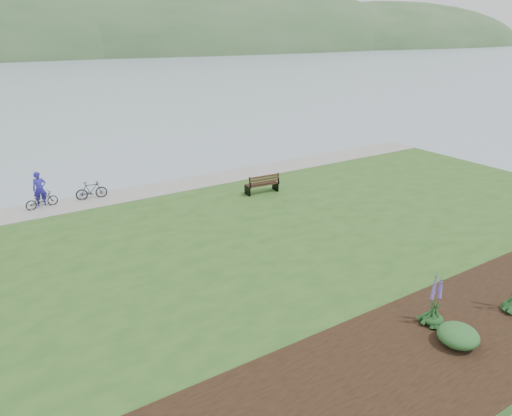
{
  "coord_description": "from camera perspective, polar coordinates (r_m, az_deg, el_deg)",
  "views": [
    {
      "loc": [
        -10.37,
        -15.77,
        8.41
      ],
      "look_at": [
        -0.67,
        -0.27,
        1.3
      ],
      "focal_mm": 32.0,
      "sensor_mm": 36.0,
      "label": 1
    }
  ],
  "objects": [
    {
      "name": "shrub_0",
      "position": [
        13.93,
        23.95,
        -14.36
      ],
      "size": [
        1.1,
        1.1,
        0.55
      ],
      "primitive_type": "ellipsoid",
      "color": "#1E4C21",
      "rests_on": "garden_bed"
    },
    {
      "name": "shoreline_path",
      "position": [
        26.18,
        -7.13,
        3.3
      ],
      "size": [
        34.0,
        2.2,
        0.03
      ],
      "primitive_type": "cube",
      "color": "gray",
      "rests_on": "lawn"
    },
    {
      "name": "bicycle_a",
      "position": [
        24.29,
        -25.23,
        0.9
      ],
      "size": [
        0.84,
        1.61,
        0.8
      ],
      "primitive_type": "imported",
      "rotation": [
        0.0,
        0.0,
        1.78
      ],
      "color": "black",
      "rests_on": "lawn"
    },
    {
      "name": "bicycle_b",
      "position": [
        24.59,
        -19.89,
        2.08
      ],
      "size": [
        0.6,
        1.59,
        0.93
      ],
      "primitive_type": "imported",
      "rotation": [
        0.0,
        0.0,
        1.47
      ],
      "color": "black",
      "rests_on": "lawn"
    },
    {
      "name": "park_bench",
      "position": [
        23.96,
        0.84,
        3.08
      ],
      "size": [
        1.79,
        0.83,
        1.08
      ],
      "rotation": [
        0.0,
        0.0,
        -0.07
      ],
      "color": "black",
      "rests_on": "lawn"
    },
    {
      "name": "ground",
      "position": [
        20.66,
        1.16,
        -2.77
      ],
      "size": [
        600.0,
        600.0,
        0.0
      ],
      "primitive_type": "plane",
      "color": "gray",
      "rests_on": "ground"
    },
    {
      "name": "echium_4",
      "position": [
        14.29,
        21.51,
        -10.92
      ],
      "size": [
        0.62,
        0.62,
        1.8
      ],
      "color": "#143918",
      "rests_on": "garden_bed"
    },
    {
      "name": "far_hillside",
      "position": [
        188.42,
        -23.85,
        16.99
      ],
      "size": [
        580.0,
        80.0,
        38.0
      ],
      "primitive_type": null,
      "color": "#30502D",
      "rests_on": "ground"
    },
    {
      "name": "lawn",
      "position": [
        19.09,
        4.46,
        -4.29
      ],
      "size": [
        34.0,
        20.0,
        0.4
      ],
      "primitive_type": "cube",
      "color": "#284E1B",
      "rests_on": "ground"
    },
    {
      "name": "person",
      "position": [
        24.39,
        -25.48,
        2.48
      ],
      "size": [
        0.74,
        0.51,
        2.03
      ],
      "primitive_type": "imported",
      "rotation": [
        0.0,
        0.0,
        -0.01
      ],
      "color": "#282095",
      "rests_on": "lawn"
    }
  ]
}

